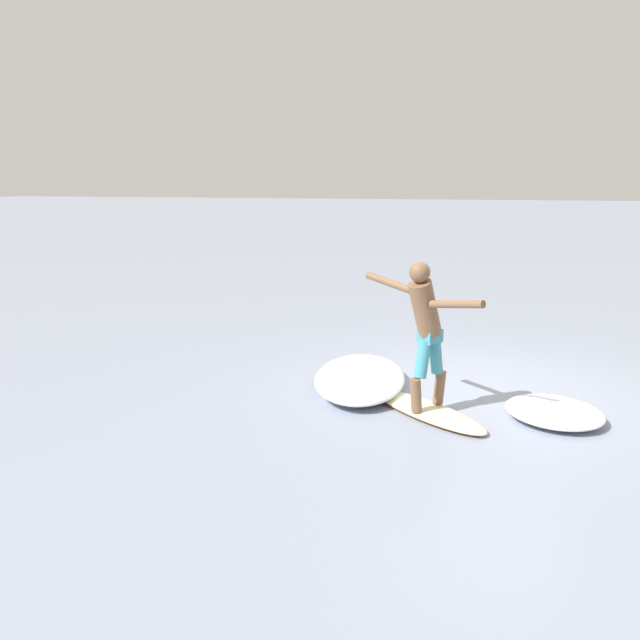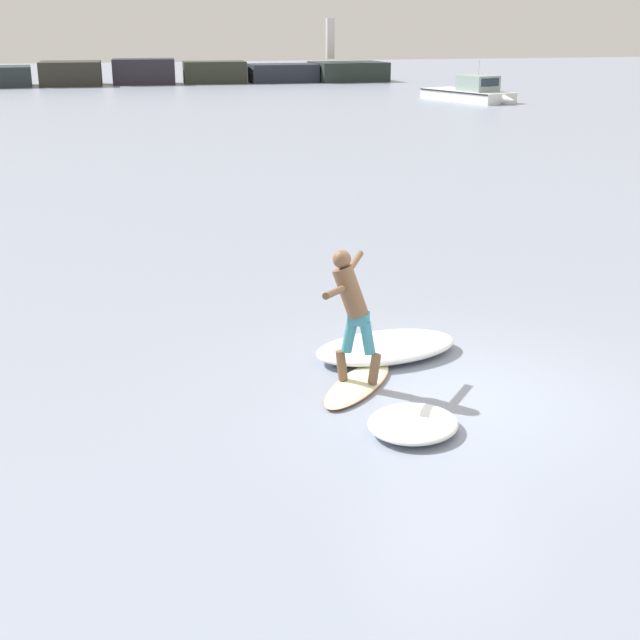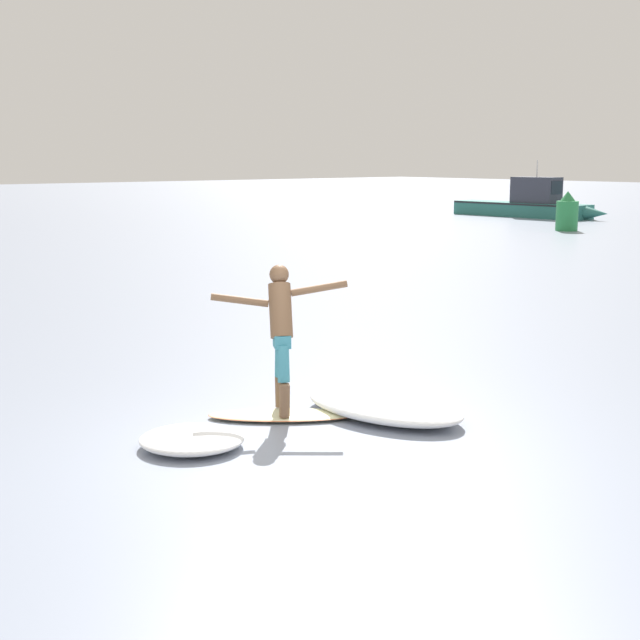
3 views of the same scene
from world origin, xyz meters
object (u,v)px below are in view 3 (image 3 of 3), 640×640
Objects in this scene: channel_marker_buoy at (567,213)px; small_boat_offshore at (528,204)px; surfboard at (285,415)px; surfer at (281,325)px.

small_boat_offshore is at bearing 138.12° from channel_marker_buoy.
channel_marker_buoy is (-15.08, 27.14, 0.73)m from surfboard.
surfboard is at bearing -56.62° from small_boat_offshore.
small_boat_offshore reaches higher than surfer.
surfer is 0.19× the size of small_boat_offshore.
small_boat_offshore is (-21.82, 33.26, -0.48)m from surfer.
channel_marker_buoy is at bearing 119.06° from surfboard.
small_boat_offshore is (-21.93, 33.28, 0.65)m from surfboard.
surfer is at bearing -61.10° from channel_marker_buoy.
surfer is at bearing 168.21° from surfboard.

